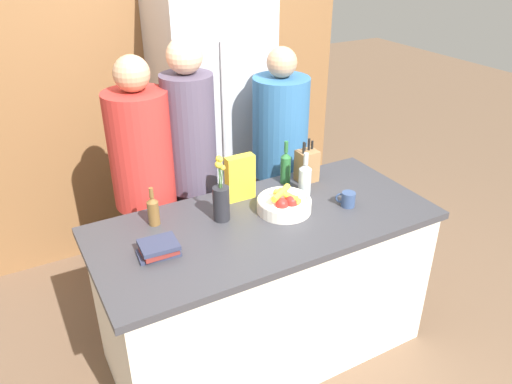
{
  "coord_description": "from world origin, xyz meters",
  "views": [
    {
      "loc": [
        -1.14,
        -1.95,
        2.29
      ],
      "look_at": [
        0.0,
        0.1,
        1.03
      ],
      "focal_mm": 35.0,
      "sensor_mm": 36.0,
      "label": 1
    }
  ],
  "objects_px": {
    "coffee_mug": "(348,199)",
    "person_at_sink": "(144,183)",
    "book_stack": "(159,249)",
    "cereal_box": "(240,178)",
    "bottle_wine": "(153,210)",
    "bottle_oil": "(305,178)",
    "person_in_red_tee": "(280,156)",
    "refrigerator": "(213,123)",
    "flower_vase": "(221,199)",
    "knife_block": "(307,165)",
    "person_in_blue": "(192,164)",
    "bottle_vinegar": "(286,166)",
    "fruit_bowl": "(284,203)"
  },
  "relations": [
    {
      "from": "coffee_mug",
      "to": "bottle_wine",
      "type": "relative_size",
      "value": 0.44
    },
    {
      "from": "coffee_mug",
      "to": "book_stack",
      "type": "height_order",
      "value": "coffee_mug"
    },
    {
      "from": "person_at_sink",
      "to": "person_in_blue",
      "type": "bearing_deg",
      "value": 7.06
    },
    {
      "from": "bottle_oil",
      "to": "person_at_sink",
      "type": "relative_size",
      "value": 0.15
    },
    {
      "from": "coffee_mug",
      "to": "bottle_oil",
      "type": "height_order",
      "value": "bottle_oil"
    },
    {
      "from": "knife_block",
      "to": "bottle_wine",
      "type": "xyz_separation_m",
      "value": [
        -0.98,
        -0.04,
        -0.02
      ]
    },
    {
      "from": "refrigerator",
      "to": "person_at_sink",
      "type": "height_order",
      "value": "refrigerator"
    },
    {
      "from": "book_stack",
      "to": "person_at_sink",
      "type": "distance_m",
      "value": 0.7
    },
    {
      "from": "bottle_oil",
      "to": "person_in_blue",
      "type": "bearing_deg",
      "value": 133.9
    },
    {
      "from": "bottle_vinegar",
      "to": "bottle_wine",
      "type": "relative_size",
      "value": 1.26
    },
    {
      "from": "cereal_box",
      "to": "person_in_blue",
      "type": "bearing_deg",
      "value": 110.14
    },
    {
      "from": "refrigerator",
      "to": "bottle_oil",
      "type": "xyz_separation_m",
      "value": [
        0.08,
        -1.09,
        0.01
      ]
    },
    {
      "from": "bottle_oil",
      "to": "person_at_sink",
      "type": "height_order",
      "value": "person_at_sink"
    },
    {
      "from": "person_at_sink",
      "to": "person_in_blue",
      "type": "xyz_separation_m",
      "value": [
        0.3,
        0.0,
        0.05
      ]
    },
    {
      "from": "person_in_red_tee",
      "to": "flower_vase",
      "type": "bearing_deg",
      "value": -132.69
    },
    {
      "from": "knife_block",
      "to": "bottle_vinegar",
      "type": "relative_size",
      "value": 1.0
    },
    {
      "from": "knife_block",
      "to": "bottle_wine",
      "type": "height_order",
      "value": "knife_block"
    },
    {
      "from": "book_stack",
      "to": "person_in_blue",
      "type": "relative_size",
      "value": 0.12
    },
    {
      "from": "person_in_red_tee",
      "to": "person_in_blue",
      "type": "bearing_deg",
      "value": -169.58
    },
    {
      "from": "knife_block",
      "to": "bottle_vinegar",
      "type": "xyz_separation_m",
      "value": [
        -0.13,
        0.04,
        0.01
      ]
    },
    {
      "from": "bottle_vinegar",
      "to": "person_in_blue",
      "type": "bearing_deg",
      "value": 145.2
    },
    {
      "from": "refrigerator",
      "to": "person_in_red_tee",
      "type": "distance_m",
      "value": 0.62
    },
    {
      "from": "person_in_blue",
      "to": "bottle_wine",
      "type": "bearing_deg",
      "value": -155.6
    },
    {
      "from": "refrigerator",
      "to": "coffee_mug",
      "type": "xyz_separation_m",
      "value": [
        0.21,
        -1.33,
        -0.05
      ]
    },
    {
      "from": "person_in_red_tee",
      "to": "cereal_box",
      "type": "bearing_deg",
      "value": -132.94
    },
    {
      "from": "bottle_oil",
      "to": "person_in_red_tee",
      "type": "distance_m",
      "value": 0.55
    },
    {
      "from": "bottle_wine",
      "to": "book_stack",
      "type": "bearing_deg",
      "value": -104.36
    },
    {
      "from": "flower_vase",
      "to": "person_at_sink",
      "type": "distance_m",
      "value": 0.59
    },
    {
      "from": "bottle_oil",
      "to": "cereal_box",
      "type": "bearing_deg",
      "value": 159.51
    },
    {
      "from": "knife_block",
      "to": "flower_vase",
      "type": "height_order",
      "value": "flower_vase"
    },
    {
      "from": "person_at_sink",
      "to": "bottle_wine",
      "type": "bearing_deg",
      "value": -94.02
    },
    {
      "from": "bottle_oil",
      "to": "refrigerator",
      "type": "bearing_deg",
      "value": 94.23
    },
    {
      "from": "coffee_mug",
      "to": "person_at_sink",
      "type": "height_order",
      "value": "person_at_sink"
    },
    {
      "from": "fruit_bowl",
      "to": "flower_vase",
      "type": "xyz_separation_m",
      "value": [
        -0.34,
        0.09,
        0.07
      ]
    },
    {
      "from": "refrigerator",
      "to": "bottle_wine",
      "type": "height_order",
      "value": "refrigerator"
    },
    {
      "from": "coffee_mug",
      "to": "person_at_sink",
      "type": "distance_m",
      "value": 1.18
    },
    {
      "from": "bottle_wine",
      "to": "person_at_sink",
      "type": "bearing_deg",
      "value": 78.99
    },
    {
      "from": "knife_block",
      "to": "cereal_box",
      "type": "bearing_deg",
      "value": -178.81
    },
    {
      "from": "refrigerator",
      "to": "person_in_red_tee",
      "type": "bearing_deg",
      "value": -67.86
    },
    {
      "from": "cereal_box",
      "to": "bottle_wine",
      "type": "relative_size",
      "value": 1.24
    },
    {
      "from": "refrigerator",
      "to": "bottle_wine",
      "type": "distance_m",
      "value": 1.27
    },
    {
      "from": "cereal_box",
      "to": "coffee_mug",
      "type": "bearing_deg",
      "value": -37.06
    },
    {
      "from": "person_in_blue",
      "to": "book_stack",
      "type": "bearing_deg",
      "value": -145.86
    },
    {
      "from": "cereal_box",
      "to": "person_at_sink",
      "type": "bearing_deg",
      "value": 139.55
    },
    {
      "from": "coffee_mug",
      "to": "person_in_red_tee",
      "type": "relative_size",
      "value": 0.06
    },
    {
      "from": "bottle_vinegar",
      "to": "person_in_red_tee",
      "type": "relative_size",
      "value": 0.16
    },
    {
      "from": "refrigerator",
      "to": "book_stack",
      "type": "relative_size",
      "value": 9.7
    },
    {
      "from": "flower_vase",
      "to": "coffee_mug",
      "type": "height_order",
      "value": "flower_vase"
    },
    {
      "from": "knife_block",
      "to": "book_stack",
      "type": "xyz_separation_m",
      "value": [
        -1.05,
        -0.31,
        -0.07
      ]
    },
    {
      "from": "refrigerator",
      "to": "book_stack",
      "type": "distance_m",
      "value": 1.53
    }
  ]
}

